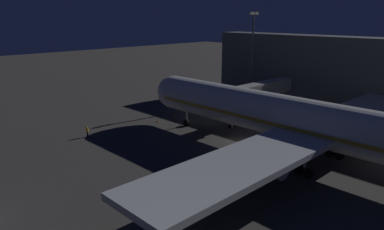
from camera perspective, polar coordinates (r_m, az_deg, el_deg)
name	(u,v)px	position (r m, az deg, el deg)	size (l,w,h in m)	color
ground_plane	(239,142)	(57.82, 7.47, -4.24)	(320.00, 320.00, 0.00)	#383533
airliner_at_gate	(320,125)	(49.57, 19.52, -1.54)	(58.79, 64.18, 19.91)	silver
jet_bridge	(252,92)	(67.91, 9.47, 3.65)	(19.68, 3.40, 7.26)	#9E9E99
apron_floodlight_mast	(252,51)	(85.52, 9.45, 9.96)	(2.90, 0.50, 20.04)	#59595E
ground_crew_by_belt_loader	(87,131)	(61.91, -16.15, -2.47)	(0.40, 0.40, 1.74)	black
traffic_cone_nose_port	(175,116)	(70.86, -2.63, -0.19)	(0.36, 0.36, 0.55)	orange
traffic_cone_nose_starboard	(158,121)	(68.14, -5.39, -0.89)	(0.36, 0.36, 0.55)	orange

